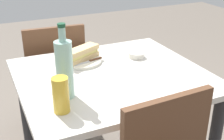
% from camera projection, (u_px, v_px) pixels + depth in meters
% --- Properties ---
extents(dining_table, '(0.93, 0.82, 0.74)m').
position_uv_depth(dining_table, '(112.00, 96.00, 1.59)').
color(dining_table, beige).
rests_on(dining_table, ground).
extents(chair_near, '(0.43, 0.43, 0.87)m').
position_uv_depth(chair_near, '(55.00, 75.00, 2.08)').
color(chair_near, brown).
rests_on(chair_near, ground).
extents(plate_near, '(0.22, 0.22, 0.01)m').
position_uv_depth(plate_near, '(81.00, 61.00, 1.66)').
color(plate_near, silver).
rests_on(plate_near, dining_table).
extents(baguette_sandwich_near, '(0.23, 0.16, 0.07)m').
position_uv_depth(baguette_sandwich_near, '(81.00, 54.00, 1.65)').
color(baguette_sandwich_near, '#DBB77A').
rests_on(baguette_sandwich_near, plate_near).
extents(knife_near, '(0.18, 0.05, 0.01)m').
position_uv_depth(knife_near, '(90.00, 61.00, 1.64)').
color(knife_near, silver).
rests_on(knife_near, plate_near).
extents(water_bottle, '(0.07, 0.07, 0.33)m').
position_uv_depth(water_bottle, '(64.00, 68.00, 1.27)').
color(water_bottle, '#99C6B7').
rests_on(water_bottle, dining_table).
extents(beer_glass, '(0.07, 0.07, 0.15)m').
position_uv_depth(beer_glass, '(61.00, 95.00, 1.18)').
color(beer_glass, gold).
rests_on(beer_glass, dining_table).
extents(olive_bowl, '(0.09, 0.09, 0.03)m').
position_uv_depth(olive_bowl, '(136.00, 55.00, 1.73)').
color(olive_bowl, silver).
rests_on(olive_bowl, dining_table).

